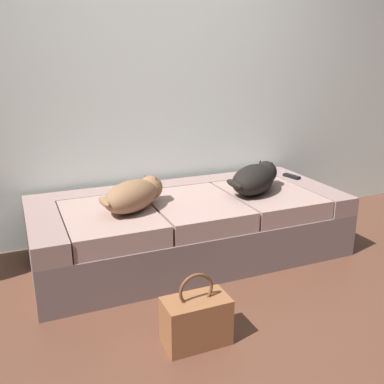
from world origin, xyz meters
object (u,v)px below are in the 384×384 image
at_px(dog_tan, 135,195).
at_px(tv_remote, 292,176).
at_px(couch, 189,226).
at_px(handbag, 196,320).
at_px(dog_dark, 256,178).

distance_m(dog_tan, tv_remote, 1.37).
distance_m(couch, dog_tan, 0.52).
xyz_separation_m(dog_tan, handbag, (0.05, -0.84, -0.40)).
bearing_deg(tv_remote, dog_dark, -168.08).
distance_m(couch, handbag, 1.01).
xyz_separation_m(dog_dark, handbag, (-0.83, -0.86, -0.40)).
bearing_deg(tv_remote, couch, 175.29).
relative_size(couch, handbag, 5.60).
bearing_deg(couch, dog_tan, -166.41).
distance_m(dog_dark, tv_remote, 0.52).
height_order(dog_tan, tv_remote, dog_tan).
height_order(dog_dark, handbag, dog_dark).
bearing_deg(dog_tan, couch, 13.59).
bearing_deg(dog_tan, handbag, -86.32).
xyz_separation_m(couch, dog_dark, (0.47, -0.08, 0.32)).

